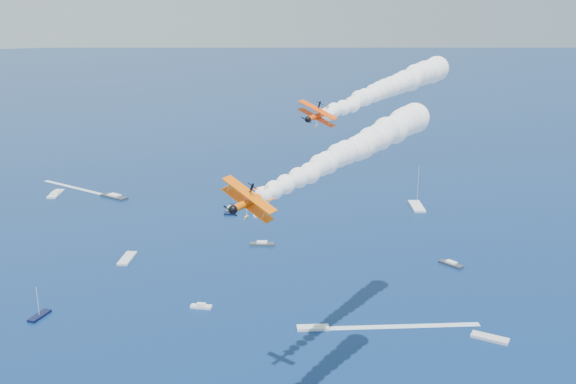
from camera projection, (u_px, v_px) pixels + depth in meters
name	position (u px, v px, depth m)	size (l,w,h in m)	color
biplane_lead	(318.00, 116.00, 110.57)	(6.52, 7.31, 4.40)	#F84305
biplane_trail	(249.00, 202.00, 84.16)	(7.24, 8.12, 4.89)	#FF6205
smoke_trail_lead	(389.00, 88.00, 129.50)	(42.08, 30.19, 9.20)	white
smoke_trail_trail	(351.00, 151.00, 103.08)	(42.10, 30.17, 9.20)	white
spectator_boats	(134.00, 250.00, 214.17)	(226.09, 176.81, 0.70)	silver
boat_wakes	(113.00, 265.00, 202.86)	(148.80, 179.20, 0.04)	white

